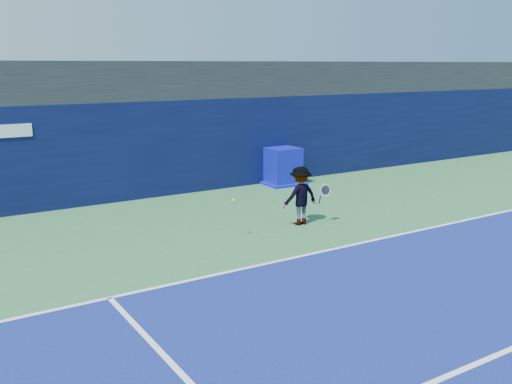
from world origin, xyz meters
TOP-DOWN VIEW (x-y plane):
  - ground at (0.00, 0.00)m, footprint 80.00×80.00m
  - baseline at (0.00, 3.00)m, footprint 24.00×0.10m
  - stadium_band at (0.00, 11.50)m, footprint 36.00×3.00m
  - back_wall_assembly at (-0.00, 10.50)m, footprint 36.00×1.03m
  - equipment_cart at (3.34, 9.60)m, footprint 1.38×1.38m
  - tennis_player at (0.79, 5.09)m, footprint 1.23×0.67m
  - tennis_ball at (-1.32, 4.92)m, footprint 0.08×0.08m

SIDE VIEW (x-z plane):
  - ground at x=0.00m, z-range 0.00..0.00m
  - baseline at x=0.00m, z-range 0.01..0.01m
  - equipment_cart at x=3.34m, z-range -0.06..1.22m
  - tennis_player at x=0.79m, z-range 0.00..1.53m
  - tennis_ball at x=-1.32m, z-range 0.91..0.99m
  - back_wall_assembly at x=0.00m, z-range 0.00..3.00m
  - stadium_band at x=0.00m, z-range 3.00..4.20m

